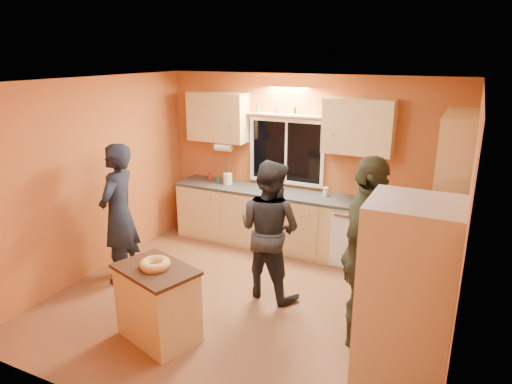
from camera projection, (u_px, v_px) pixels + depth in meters
The scene contains 14 objects.
ground at pixel (246, 303), 5.49m from camera, with size 4.50×4.50×0.00m, color brown.
room_shell at pixel (270, 166), 5.32m from camera, with size 4.54×4.04×2.61m.
back_counter at pixel (298, 223), 6.82m from camera, with size 4.23×0.62×0.90m.
right_counter at pixel (425, 285), 4.98m from camera, with size 0.62×1.84×0.90m.
refrigerator at pixel (406, 305), 3.75m from camera, with size 0.72×0.70×1.80m, color silver.
island at pixel (158, 303), 4.72m from camera, with size 0.97×0.79×0.81m.
bundt_pastry at pixel (155, 264), 4.59m from camera, with size 0.31×0.31×0.09m, color tan.
person_left at pixel (119, 214), 5.83m from camera, with size 0.67×0.44×1.82m, color black.
person_center at pixel (269, 230), 5.46m from camera, with size 0.83×0.65×1.71m, color black.
person_right at pixel (365, 254), 4.50m from camera, with size 1.16×0.48×1.98m, color #333522.
mixing_bowl at pixel (372, 202), 6.18m from camera, with size 0.33×0.33×0.08m, color #311F10.
utensil_crock at pixel (228, 179), 7.17m from camera, with size 0.14×0.14×0.17m, color #EEE4C7.
potted_plant at pixel (430, 235), 4.82m from camera, with size 0.25×0.22×0.28m, color gray.
red_box at pixel (433, 253), 4.64m from camera, with size 0.16×0.12×0.07m, color maroon.
Camera 1 is at (2.21, -4.32, 2.90)m, focal length 32.00 mm.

